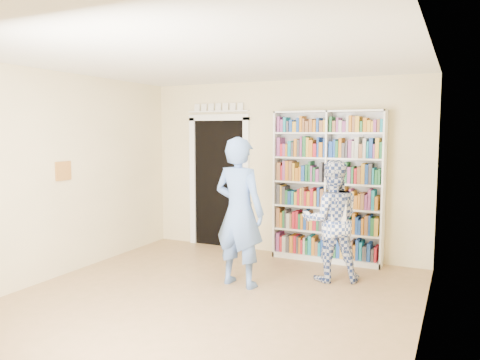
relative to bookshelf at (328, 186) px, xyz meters
The scene contains 11 objects.
floor 2.71m from the bookshelf, 108.36° to the right, with size 5.00×5.00×0.00m, color olive.
ceiling 2.93m from the bookshelf, 108.36° to the right, with size 5.00×5.00×0.00m, color white.
wall_back 0.83m from the bookshelf, 168.67° to the left, with size 4.50×4.50×0.00m, color beige.
wall_left 3.84m from the bookshelf, 142.25° to the right, with size 5.00×5.00×0.00m, color beige.
wall_right 2.78m from the bookshelf, 57.87° to the right, with size 5.00×5.00×0.00m, color beige.
bookshelf is the anchor object (origin of this frame).
doorway 1.88m from the bookshelf, behind, with size 1.10×0.08×2.43m.
wall_art 3.70m from the bookshelf, 144.52° to the right, with size 0.03×0.25×0.25m, color brown.
man_blue 1.73m from the bookshelf, 114.03° to the right, with size 0.68×0.44×1.85m, color #5579BE.
man_plaid 0.98m from the bookshelf, 72.12° to the right, with size 0.76×0.59×1.56m, color navy.
paper_sheet 1.15m from the bookshelf, 68.25° to the right, with size 0.19×0.01×0.26m, color white.
Camera 1 is at (2.52, -4.38, 1.92)m, focal length 35.00 mm.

